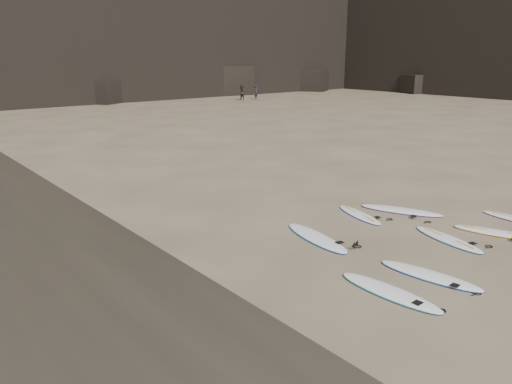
# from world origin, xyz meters

# --- Properties ---
(ground) EXTENTS (240.00, 240.00, 0.00)m
(ground) POSITION_xyz_m (0.00, 0.00, 0.00)
(ground) COLOR #897559
(ground) RESTS_ON ground
(surfboard_0) EXTENTS (0.71, 2.60, 0.09)m
(surfboard_0) POSITION_xyz_m (-4.33, -0.73, 0.05)
(surfboard_0) COLOR white
(surfboard_0) RESTS_ON ground
(surfboard_1) EXTENTS (0.96, 2.59, 0.09)m
(surfboard_1) POSITION_xyz_m (-2.88, -0.81, 0.05)
(surfboard_1) COLOR white
(surfboard_1) RESTS_ON ground
(surfboard_2) EXTENTS (1.09, 2.46, 0.09)m
(surfboard_2) POSITION_xyz_m (-0.34, 0.22, 0.04)
(surfboard_2) COLOR white
(surfboard_2) RESTS_ON ground
(surfboard_3) EXTENTS (1.37, 2.47, 0.09)m
(surfboard_3) POSITION_xyz_m (1.26, -0.39, 0.04)
(surfboard_3) COLOR white
(surfboard_3) RESTS_ON ground
(surfboard_5) EXTENTS (1.15, 2.81, 0.10)m
(surfboard_5) POSITION_xyz_m (-3.17, 2.66, 0.05)
(surfboard_5) COLOR white
(surfboard_5) RESTS_ON ground
(surfboard_6) EXTENTS (1.12, 2.27, 0.08)m
(surfboard_6) POSITION_xyz_m (-0.55, 3.25, 0.04)
(surfboard_6) COLOR white
(surfboard_6) RESTS_ON ground
(surfboard_7) EXTENTS (1.71, 2.75, 0.10)m
(surfboard_7) POSITION_xyz_m (0.89, 2.66, 0.05)
(surfboard_7) COLOR white
(surfboard_7) RESTS_ON ground
(person_a) EXTENTS (0.69, 0.63, 1.58)m
(person_a) POSITION_xyz_m (23.67, 38.50, 0.79)
(person_a) COLOR black
(person_a) RESTS_ON ground
(person_b) EXTENTS (0.87, 0.98, 1.69)m
(person_b) POSITION_xyz_m (21.55, 38.40, 0.85)
(person_b) COLOR black
(person_b) RESTS_ON ground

